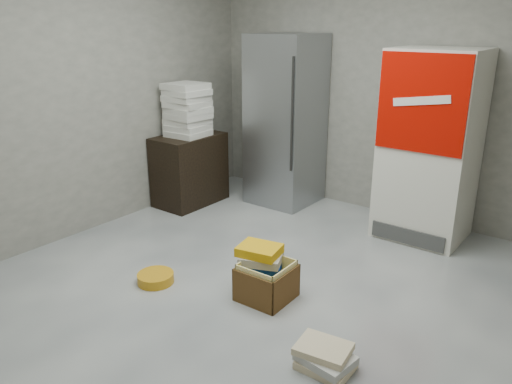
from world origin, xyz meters
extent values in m
plane|color=silver|center=(0.00, 0.00, 0.00)|extent=(5.00, 5.00, 0.00)
cube|color=gray|center=(0.00, 2.50, 1.40)|extent=(4.00, 0.04, 2.80)
cube|color=gray|center=(-2.00, 0.00, 1.40)|extent=(0.04, 5.00, 2.80)
cube|color=#96999E|center=(-0.90, 2.13, 0.95)|extent=(0.70, 0.70, 1.90)
cylinder|color=#333333|center=(-0.58, 1.77, 1.10)|extent=(0.02, 0.02, 1.19)
cube|color=silver|center=(0.75, 2.13, 0.90)|extent=(0.80, 0.70, 1.80)
cube|color=#B80B01|center=(0.75, 1.77, 1.35)|extent=(0.78, 0.02, 0.85)
cube|color=white|center=(0.75, 1.75, 1.38)|extent=(0.50, 0.01, 0.14)
cube|color=#3F3F3F|center=(0.75, 1.77, 0.10)|extent=(0.70, 0.02, 0.15)
cube|color=black|center=(-1.73, 1.40, 0.40)|extent=(0.50, 0.80, 0.80)
cube|color=silver|center=(-1.72, 1.39, 0.83)|extent=(0.42, 0.42, 0.06)
cube|color=silver|center=(-1.73, 1.40, 0.90)|extent=(0.43, 0.43, 0.06)
cube|color=silver|center=(-1.73, 1.41, 0.96)|extent=(0.40, 0.40, 0.06)
cube|color=silver|center=(-1.71, 1.40, 1.03)|extent=(0.42, 0.42, 0.06)
cube|color=silver|center=(-1.71, 1.40, 1.09)|extent=(0.42, 0.42, 0.06)
cube|color=silver|center=(-1.72, 1.40, 1.16)|extent=(0.42, 0.42, 0.06)
cube|color=silver|center=(-1.72, 1.39, 1.22)|extent=(0.40, 0.40, 0.06)
cube|color=silver|center=(-1.71, 1.39, 1.29)|extent=(0.42, 0.42, 0.06)
cube|color=silver|center=(-1.72, 1.39, 1.35)|extent=(0.40, 0.40, 0.06)
cube|color=#916E49|center=(0.16, 0.28, 0.03)|extent=(0.39, 0.36, 0.07)
cube|color=beige|center=(0.16, 0.28, 0.10)|extent=(0.38, 0.34, 0.06)
cube|color=#B7B4AD|center=(0.14, 0.28, 0.16)|extent=(0.39, 0.35, 0.07)
cube|color=navy|center=(0.15, 0.27, 0.23)|extent=(0.39, 0.36, 0.06)
cube|color=#B7B4AD|center=(0.15, 0.26, 0.29)|extent=(0.39, 0.35, 0.06)
cube|color=gold|center=(0.14, 0.26, 0.35)|extent=(0.36, 0.31, 0.07)
cube|color=beige|center=(1.03, -0.24, 0.02)|extent=(0.33, 0.26, 0.05)
cube|color=#B7B4AD|center=(1.03, -0.24, 0.07)|extent=(0.35, 0.29, 0.05)
cube|color=beige|center=(1.00, -0.22, 0.12)|extent=(0.35, 0.29, 0.05)
cube|color=yellow|center=(0.25, 0.21, 0.01)|extent=(0.36, 0.36, 0.01)
cube|color=brown|center=(0.24, 0.39, 0.13)|extent=(0.37, 0.02, 0.27)
cube|color=brown|center=(0.25, 0.03, 0.13)|extent=(0.37, 0.02, 0.27)
cube|color=brown|center=(0.06, 0.21, 0.13)|extent=(0.02, 0.37, 0.27)
cube|color=brown|center=(0.43, 0.21, 0.13)|extent=(0.02, 0.37, 0.27)
cube|color=yellow|center=(0.24, 0.38, 0.15)|extent=(0.34, 0.02, 0.30)
cube|color=yellow|center=(0.25, 0.04, 0.15)|extent=(0.34, 0.02, 0.30)
cube|color=yellow|center=(0.08, 0.21, 0.15)|extent=(0.02, 0.34, 0.30)
cube|color=yellow|center=(0.41, 0.21, 0.15)|extent=(0.02, 0.34, 0.30)
cylinder|color=orange|center=(-0.62, -0.15, 0.04)|extent=(0.38, 0.38, 0.08)
camera|label=1|loc=(2.24, -2.52, 2.03)|focal=35.00mm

